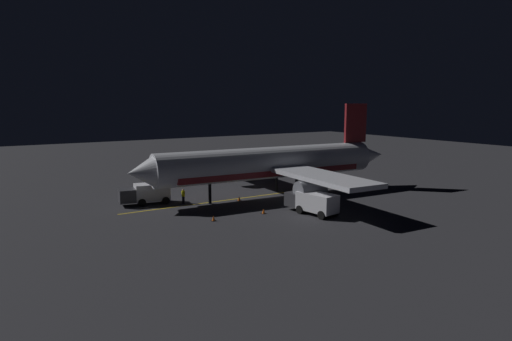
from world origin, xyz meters
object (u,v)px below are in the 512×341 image
(baggage_truck, at_px, (147,194))
(traffic_cone_under_wing, at_px, (264,211))
(airliner, at_px, (274,164))
(traffic_cone_near_left, at_px, (214,218))
(catering_truck, at_px, (313,203))
(traffic_cone_near_right, at_px, (239,199))
(ground_crew_worker, at_px, (183,196))

(baggage_truck, bearing_deg, traffic_cone_under_wing, -140.20)
(baggage_truck, relative_size, traffic_cone_under_wing, 10.73)
(airliner, height_order, traffic_cone_near_left, airliner)
(catering_truck, relative_size, traffic_cone_near_right, 11.61)
(baggage_truck, xyz_separation_m, catering_truck, (-13.77, -13.47, -0.01))
(baggage_truck, height_order, catering_truck, baggage_truck)
(traffic_cone_near_right, height_order, traffic_cone_under_wing, same)
(traffic_cone_under_wing, bearing_deg, baggage_truck, 39.80)
(traffic_cone_under_wing, bearing_deg, traffic_cone_near_right, -7.53)
(ground_crew_worker, bearing_deg, traffic_cone_near_right, -109.24)
(traffic_cone_near_left, bearing_deg, traffic_cone_under_wing, -92.29)
(catering_truck, height_order, ground_crew_worker, catering_truck)
(ground_crew_worker, bearing_deg, airliner, -101.70)
(airliner, height_order, baggage_truck, airliner)
(baggage_truck, distance_m, ground_crew_worker, 4.22)
(catering_truck, height_order, traffic_cone_near_left, catering_truck)
(baggage_truck, bearing_deg, catering_truck, -135.65)
(airliner, xyz_separation_m, traffic_cone_under_wing, (-6.65, 5.84, -3.87))
(baggage_truck, relative_size, ground_crew_worker, 3.39)
(traffic_cone_near_right, bearing_deg, ground_crew_worker, 70.76)
(airliner, distance_m, traffic_cone_near_left, 13.87)
(baggage_truck, height_order, ground_crew_worker, baggage_truck)
(ground_crew_worker, bearing_deg, traffic_cone_near_left, 177.06)
(airliner, distance_m, traffic_cone_under_wing, 9.66)
(catering_truck, xyz_separation_m, traffic_cone_near_right, (9.63, 3.47, -0.97))
(catering_truck, relative_size, ground_crew_worker, 3.67)
(airliner, distance_m, catering_truck, 10.04)
(ground_crew_worker, relative_size, traffic_cone_near_left, 3.16)
(traffic_cone_near_left, height_order, traffic_cone_near_right, same)
(airliner, relative_size, traffic_cone_near_right, 66.02)
(airliner, height_order, traffic_cone_near_right, airliner)
(airliner, bearing_deg, traffic_cone_near_right, 88.45)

